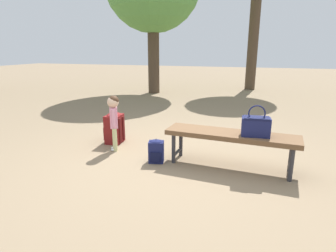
# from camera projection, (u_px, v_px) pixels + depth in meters

# --- Properties ---
(ground_plane) EXTENTS (40.00, 40.00, 0.00)m
(ground_plane) POSITION_uv_depth(u_px,v_px,m) (173.00, 162.00, 3.71)
(ground_plane) COLOR #7F6B51
(ground_plane) RESTS_ON ground
(park_bench) EXTENTS (1.62, 0.52, 0.45)m
(park_bench) POSITION_uv_depth(u_px,v_px,m) (231.00, 137.00, 3.46)
(park_bench) COLOR brown
(park_bench) RESTS_ON ground
(handbag) EXTENTS (0.33, 0.21, 0.37)m
(handbag) POSITION_uv_depth(u_px,v_px,m) (256.00, 126.00, 3.28)
(handbag) COLOR #191E4C
(handbag) RESTS_ON park_bench
(child_standing) EXTENTS (0.17, 0.20, 0.81)m
(child_standing) POSITION_uv_depth(u_px,v_px,m) (114.00, 115.00, 4.01)
(child_standing) COLOR #CCCC8C
(child_standing) RESTS_ON ground
(backpack_large) EXTENTS (0.28, 0.32, 0.51)m
(backpack_large) POSITION_uv_depth(u_px,v_px,m) (114.00, 127.00, 4.42)
(backpack_large) COLOR maroon
(backpack_large) RESTS_ON ground
(backpack_small) EXTENTS (0.22, 0.20, 0.33)m
(backpack_small) POSITION_uv_depth(u_px,v_px,m) (156.00, 150.00, 3.67)
(backpack_small) COLOR #191E4C
(backpack_small) RESTS_ON ground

